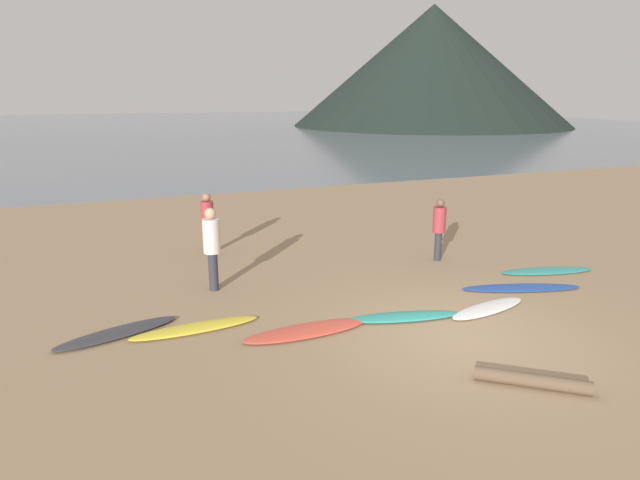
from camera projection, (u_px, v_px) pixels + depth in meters
name	position (u px, v px, depth m)	size (l,w,h in m)	color
ground_plane	(282.00, 220.00, 18.27)	(120.00, 120.00, 0.20)	#997C5B
ocean_water	(144.00, 127.00, 67.76)	(140.00, 100.00, 0.01)	slate
headland_hill	(431.00, 66.00, 68.55)	(34.84, 34.84, 14.66)	black
surfboard_0	(117.00, 333.00, 9.34)	(2.13, 0.50, 0.10)	#333338
surfboard_1	(195.00, 328.00, 9.54)	(2.27, 0.46, 0.09)	yellow
surfboard_2	(306.00, 331.00, 9.43)	(2.26, 0.60, 0.09)	#D84C38
surfboard_3	(403.00, 317.00, 10.03)	(2.15, 0.46, 0.08)	teal
surfboard_4	(488.00, 308.00, 10.43)	(1.91, 0.49, 0.08)	white
surfboard_5	(521.00, 288.00, 11.56)	(2.55, 0.50, 0.06)	#1E479E
surfboard_6	(547.00, 271.00, 12.66)	(2.24, 0.53, 0.06)	teal
person_0	(212.00, 242.00, 11.25)	(0.36, 0.36, 1.77)	#2D2D38
person_1	(439.00, 224.00, 13.34)	(0.31, 0.31, 1.55)	#2D2D38
person_2	(208.00, 219.00, 13.87)	(0.32, 0.32, 1.59)	#2D2D38
driftwood_log	(532.00, 380.00, 7.69)	(0.20, 0.20, 1.58)	brown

